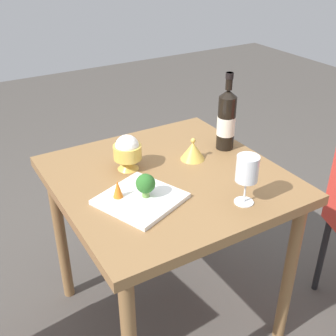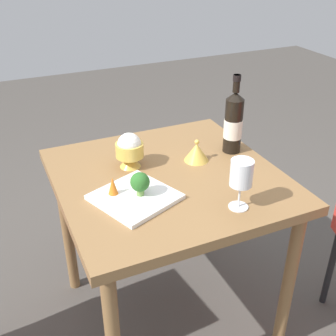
{
  "view_description": "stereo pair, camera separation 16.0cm",
  "coord_description": "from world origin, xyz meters",
  "px_view_note": "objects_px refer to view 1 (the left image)",
  "views": [
    {
      "loc": [
        -0.71,
        -1.2,
        1.57
      ],
      "look_at": [
        0.0,
        0.0,
        0.78
      ],
      "focal_mm": 45.17,
      "sensor_mm": 36.0,
      "label": 1
    },
    {
      "loc": [
        -0.57,
        -1.27,
        1.57
      ],
      "look_at": [
        0.0,
        0.0,
        0.78
      ],
      "focal_mm": 45.17,
      "sensor_mm": 36.0,
      "label": 2
    }
  ],
  "objects_px": {
    "wine_bottle": "(226,120)",
    "carrot_garnish_left": "(118,189)",
    "rice_bowl": "(127,152)",
    "rice_bowl_lid": "(193,151)",
    "broccoli_floret": "(146,184)",
    "serving_plate": "(140,199)",
    "wine_glass": "(247,170)"
  },
  "relations": [
    {
      "from": "wine_bottle",
      "to": "wine_glass",
      "type": "distance_m",
      "value": 0.42
    },
    {
      "from": "wine_glass",
      "to": "rice_bowl_lid",
      "type": "distance_m",
      "value": 0.37
    },
    {
      "from": "broccoli_floret",
      "to": "carrot_garnish_left",
      "type": "bearing_deg",
      "value": 151.3
    },
    {
      "from": "wine_bottle",
      "to": "carrot_garnish_left",
      "type": "bearing_deg",
      "value": -166.12
    },
    {
      "from": "rice_bowl",
      "to": "broccoli_floret",
      "type": "height_order",
      "value": "rice_bowl"
    },
    {
      "from": "broccoli_floret",
      "to": "wine_glass",
      "type": "bearing_deg",
      "value": -33.15
    },
    {
      "from": "broccoli_floret",
      "to": "wine_bottle",
      "type": "bearing_deg",
      "value": 21.05
    },
    {
      "from": "broccoli_floret",
      "to": "serving_plate",
      "type": "bearing_deg",
      "value": 162.71
    },
    {
      "from": "serving_plate",
      "to": "wine_bottle",
      "type": "bearing_deg",
      "value": 19.75
    },
    {
      "from": "wine_glass",
      "to": "serving_plate",
      "type": "relative_size",
      "value": 0.55
    },
    {
      "from": "rice_bowl",
      "to": "carrot_garnish_left",
      "type": "height_order",
      "value": "rice_bowl"
    },
    {
      "from": "wine_bottle",
      "to": "rice_bowl",
      "type": "bearing_deg",
      "value": 173.66
    },
    {
      "from": "wine_glass",
      "to": "rice_bowl",
      "type": "distance_m",
      "value": 0.48
    },
    {
      "from": "carrot_garnish_left",
      "to": "broccoli_floret",
      "type": "bearing_deg",
      "value": -28.7
    },
    {
      "from": "wine_bottle",
      "to": "carrot_garnish_left",
      "type": "relative_size",
      "value": 5.17
    },
    {
      "from": "serving_plate",
      "to": "carrot_garnish_left",
      "type": "distance_m",
      "value": 0.09
    },
    {
      "from": "serving_plate",
      "to": "carrot_garnish_left",
      "type": "height_order",
      "value": "carrot_garnish_left"
    },
    {
      "from": "rice_bowl",
      "to": "rice_bowl_lid",
      "type": "bearing_deg",
      "value": -13.6
    },
    {
      "from": "serving_plate",
      "to": "wine_glass",
      "type": "bearing_deg",
      "value": -32.29
    },
    {
      "from": "carrot_garnish_left",
      "to": "rice_bowl_lid",
      "type": "bearing_deg",
      "value": 17.71
    },
    {
      "from": "wine_glass",
      "to": "broccoli_floret",
      "type": "bearing_deg",
      "value": 146.85
    },
    {
      "from": "rice_bowl_lid",
      "to": "serving_plate",
      "type": "bearing_deg",
      "value": -153.2
    },
    {
      "from": "rice_bowl",
      "to": "broccoli_floret",
      "type": "relative_size",
      "value": 1.65
    },
    {
      "from": "wine_glass",
      "to": "rice_bowl_lid",
      "type": "relative_size",
      "value": 1.79
    },
    {
      "from": "rice_bowl",
      "to": "broccoli_floret",
      "type": "xyz_separation_m",
      "value": [
        -0.05,
        -0.23,
        -0.01
      ]
    },
    {
      "from": "wine_bottle",
      "to": "carrot_garnish_left",
      "type": "distance_m",
      "value": 0.59
    },
    {
      "from": "wine_glass",
      "to": "rice_bowl_lid",
      "type": "bearing_deg",
      "value": 85.95
    },
    {
      "from": "wine_glass",
      "to": "serving_plate",
      "type": "bearing_deg",
      "value": 147.71
    },
    {
      "from": "rice_bowl_lid",
      "to": "carrot_garnish_left",
      "type": "xyz_separation_m",
      "value": [
        -0.39,
        -0.13,
        0.01
      ]
    },
    {
      "from": "rice_bowl_lid",
      "to": "broccoli_floret",
      "type": "xyz_separation_m",
      "value": [
        -0.31,
        -0.17,
        0.03
      ]
    },
    {
      "from": "rice_bowl_lid",
      "to": "broccoli_floret",
      "type": "height_order",
      "value": "broccoli_floret"
    },
    {
      "from": "rice_bowl",
      "to": "wine_glass",
      "type": "bearing_deg",
      "value": -60.54
    }
  ]
}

